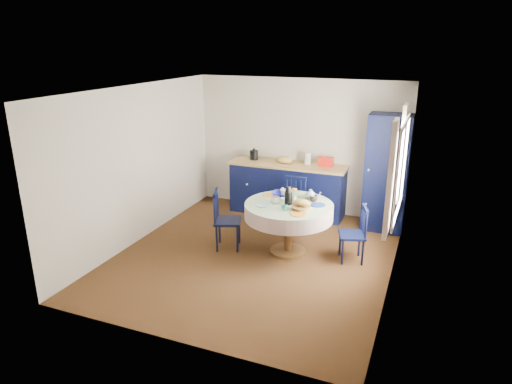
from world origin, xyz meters
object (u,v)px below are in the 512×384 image
chair_left (225,219)px  chair_far (293,203)px  mug_c (314,198)px  mug_d (283,192)px  mug_b (285,208)px  mug_a (275,200)px  dining_table (289,212)px  kitchen_counter (288,188)px  pantry_cabinet (386,173)px  chair_right (355,234)px  cobalt_bowl (281,194)px

chair_left → chair_far: chair_left is taller
chair_left → mug_c: 1.41m
chair_left → mug_d: chair_left is taller
mug_b → mug_d: mug_d is taller
mug_a → mug_b: size_ratio=1.42×
dining_table → mug_c: size_ratio=11.16×
chair_left → kitchen_counter: bearing=-32.1°
pantry_cabinet → mug_b: bearing=-124.1°
chair_far → mug_a: 1.10m
mug_a → chair_right: bearing=8.6°
kitchen_counter → mug_b: bearing=-74.2°
mug_c → cobalt_bowl: size_ratio=0.43×
pantry_cabinet → mug_c: 1.60m
dining_table → cobalt_bowl: dining_table is taller
chair_far → chair_right: chair_far is taller
chair_far → mug_a: mug_a is taller
mug_c → mug_b: bearing=-118.0°
kitchen_counter → mug_c: kitchen_counter is taller
pantry_cabinet → chair_far: size_ratio=2.21×
chair_right → cobalt_bowl: cobalt_bowl is taller
cobalt_bowl → chair_far: bearing=89.1°
dining_table → mug_d: size_ratio=13.36×
mug_a → mug_d: size_ratio=1.33×
pantry_cabinet → mug_d: (-1.43, -1.19, -0.15)m
chair_far → cobalt_bowl: chair_far is taller
pantry_cabinet → mug_b: size_ratio=21.34×
dining_table → chair_right: size_ratio=1.57×
pantry_cabinet → chair_left: (-2.21, -1.72, -0.52)m
pantry_cabinet → mug_b: 2.20m
chair_far → mug_c: bearing=-55.4°
cobalt_bowl → mug_b: bearing=-66.0°
pantry_cabinet → mug_a: size_ratio=15.03×
kitchen_counter → mug_b: kitchen_counter is taller
kitchen_counter → pantry_cabinet: (1.77, -0.11, 0.50)m
mug_b → kitchen_counter: bearing=106.5°
dining_table → cobalt_bowl: bearing=128.9°
chair_left → mug_a: (0.78, 0.12, 0.38)m
mug_a → mug_c: 0.59m
mug_a → cobalt_bowl: (-0.04, 0.35, -0.02)m
kitchen_counter → cobalt_bowl: bearing=-77.7°
pantry_cabinet → dining_table: 1.99m
mug_b → mug_c: bearing=62.0°
dining_table → mug_d: dining_table is taller
kitchen_counter → dining_table: kitchen_counter is taller
dining_table → chair_left: size_ratio=1.42×
chair_left → cobalt_bowl: bearing=-76.5°
chair_far → cobalt_bowl: size_ratio=3.29×
kitchen_counter → chair_right: size_ratio=2.57×
kitchen_counter → chair_left: size_ratio=2.32×
pantry_cabinet → cobalt_bowl: pantry_cabinet is taller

